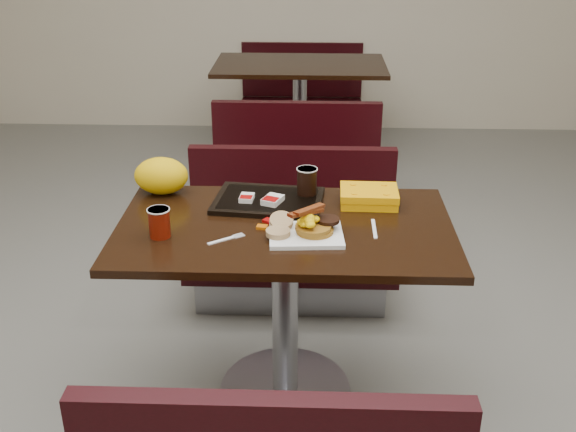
{
  "coord_description": "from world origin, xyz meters",
  "views": [
    {
      "loc": [
        0.09,
        -2.19,
        1.81
      ],
      "look_at": [
        0.01,
        -0.07,
        0.82
      ],
      "focal_mm": 42.63,
      "sensor_mm": 36.0,
      "label": 1
    }
  ],
  "objects_px": {
    "coffee_cup_far": "(307,181)",
    "paper_bag": "(161,176)",
    "bench_near_n": "(291,235)",
    "platter": "(306,235)",
    "fork": "(221,241)",
    "knife": "(374,229)",
    "bench_far_s": "(297,150)",
    "hashbrown_sleeve_right": "(273,200)",
    "tray": "(268,201)",
    "coffee_cup_near": "(159,223)",
    "bench_far_n": "(301,92)",
    "table_far": "(300,115)",
    "pancake_stack": "(315,228)",
    "clamshell": "(369,196)",
    "hashbrown_sleeve_left": "(247,198)",
    "table_near": "(285,314)"
  },
  "relations": [
    {
      "from": "bench_near_n",
      "to": "table_far",
      "type": "distance_m",
      "value": 1.9
    },
    {
      "from": "platter",
      "to": "fork",
      "type": "height_order",
      "value": "platter"
    },
    {
      "from": "bench_far_s",
      "to": "bench_far_n",
      "type": "bearing_deg",
      "value": 90.0
    },
    {
      "from": "bench_far_n",
      "to": "tray",
      "type": "bearing_deg",
      "value": -91.31
    },
    {
      "from": "coffee_cup_far",
      "to": "paper_bag",
      "type": "xyz_separation_m",
      "value": [
        -0.57,
        0.03,
        0.0
      ]
    },
    {
      "from": "pancake_stack",
      "to": "hashbrown_sleeve_right",
      "type": "height_order",
      "value": "same"
    },
    {
      "from": "bench_far_n",
      "to": "paper_bag",
      "type": "distance_m",
      "value": 3.1
    },
    {
      "from": "table_far",
      "to": "hashbrown_sleeve_left",
      "type": "xyz_separation_m",
      "value": [
        -0.15,
        -2.43,
        0.4
      ]
    },
    {
      "from": "knife",
      "to": "paper_bag",
      "type": "relative_size",
      "value": 0.72
    },
    {
      "from": "fork",
      "to": "clamshell",
      "type": "xyz_separation_m",
      "value": [
        0.52,
        0.33,
        0.03
      ]
    },
    {
      "from": "fork",
      "to": "clamshell",
      "type": "distance_m",
      "value": 0.62
    },
    {
      "from": "tray",
      "to": "hashbrown_sleeve_right",
      "type": "height_order",
      "value": "hashbrown_sleeve_right"
    },
    {
      "from": "platter",
      "to": "pancake_stack",
      "type": "xyz_separation_m",
      "value": [
        0.03,
        0.01,
        0.02
      ]
    },
    {
      "from": "table_near",
      "to": "paper_bag",
      "type": "relative_size",
      "value": 5.72
    },
    {
      "from": "hashbrown_sleeve_left",
      "to": "tray",
      "type": "bearing_deg",
      "value": 17.48
    },
    {
      "from": "table_far",
      "to": "paper_bag",
      "type": "xyz_separation_m",
      "value": [
        -0.5,
        -2.33,
        0.45
      ]
    },
    {
      "from": "platter",
      "to": "clamshell",
      "type": "bearing_deg",
      "value": 47.4
    },
    {
      "from": "bench_far_n",
      "to": "coffee_cup_far",
      "type": "xyz_separation_m",
      "value": [
        0.08,
        -3.06,
        0.46
      ]
    },
    {
      "from": "tray",
      "to": "hashbrown_sleeve_right",
      "type": "bearing_deg",
      "value": -57.76
    },
    {
      "from": "table_far",
      "to": "platter",
      "type": "xyz_separation_m",
      "value": [
        0.08,
        -2.69,
        0.38
      ]
    },
    {
      "from": "pancake_stack",
      "to": "clamshell",
      "type": "relative_size",
      "value": 0.6
    },
    {
      "from": "bench_far_s",
      "to": "coffee_cup_far",
      "type": "height_order",
      "value": "coffee_cup_far"
    },
    {
      "from": "bench_far_n",
      "to": "hashbrown_sleeve_left",
      "type": "bearing_deg",
      "value": -92.77
    },
    {
      "from": "coffee_cup_near",
      "to": "knife",
      "type": "relative_size",
      "value": 0.68
    },
    {
      "from": "coffee_cup_far",
      "to": "paper_bag",
      "type": "height_order",
      "value": "paper_bag"
    },
    {
      "from": "coffee_cup_near",
      "to": "tray",
      "type": "xyz_separation_m",
      "value": [
        0.35,
        0.29,
        -0.04
      ]
    },
    {
      "from": "coffee_cup_near",
      "to": "bench_far_s",
      "type": "bearing_deg",
      "value": 78.02
    },
    {
      "from": "table_near",
      "to": "tray",
      "type": "relative_size",
      "value": 2.97
    },
    {
      "from": "bench_far_s",
      "to": "hashbrown_sleeve_right",
      "type": "xyz_separation_m",
      "value": [
        -0.05,
        -1.75,
        0.42
      ]
    },
    {
      "from": "hashbrown_sleeve_right",
      "to": "hashbrown_sleeve_left",
      "type": "bearing_deg",
      "value": -168.63
    },
    {
      "from": "coffee_cup_near",
      "to": "fork",
      "type": "relative_size",
      "value": 0.75
    },
    {
      "from": "fork",
      "to": "knife",
      "type": "xyz_separation_m",
      "value": [
        0.53,
        0.11,
        -0.0
      ]
    },
    {
      "from": "tray",
      "to": "hashbrown_sleeve_left",
      "type": "height_order",
      "value": "hashbrown_sleeve_left"
    },
    {
      "from": "bench_far_s",
      "to": "coffee_cup_far",
      "type": "relative_size",
      "value": 9.62
    },
    {
      "from": "hashbrown_sleeve_left",
      "to": "knife",
      "type": "bearing_deg",
      "value": -17.63
    },
    {
      "from": "bench_near_n",
      "to": "platter",
      "type": "height_order",
      "value": "platter"
    },
    {
      "from": "coffee_cup_near",
      "to": "paper_bag",
      "type": "bearing_deg",
      "value": 100.45
    },
    {
      "from": "fork",
      "to": "table_far",
      "type": "bearing_deg",
      "value": 50.55
    },
    {
      "from": "bench_near_n",
      "to": "tray",
      "type": "height_order",
      "value": "tray"
    },
    {
      "from": "coffee_cup_near",
      "to": "hashbrown_sleeve_right",
      "type": "xyz_separation_m",
      "value": [
        0.37,
        0.26,
        -0.02
      ]
    },
    {
      "from": "pancake_stack",
      "to": "coffee_cup_far",
      "type": "xyz_separation_m",
      "value": [
        -0.03,
        0.32,
        0.04
      ]
    },
    {
      "from": "bench_far_n",
      "to": "hashbrown_sleeve_right",
      "type": "xyz_separation_m",
      "value": [
        -0.05,
        -3.15,
        0.42
      ]
    },
    {
      "from": "tray",
      "to": "hashbrown_sleeve_left",
      "type": "relative_size",
      "value": 5.88
    },
    {
      "from": "platter",
      "to": "hashbrown_sleeve_right",
      "type": "distance_m",
      "value": 0.28
    },
    {
      "from": "bench_far_n",
      "to": "knife",
      "type": "relative_size",
      "value": 6.65
    },
    {
      "from": "bench_far_n",
      "to": "clamshell",
      "type": "height_order",
      "value": "clamshell"
    },
    {
      "from": "bench_far_s",
      "to": "tray",
      "type": "relative_size",
      "value": 2.47
    },
    {
      "from": "bench_far_n",
      "to": "clamshell",
      "type": "relative_size",
      "value": 4.61
    },
    {
      "from": "fork",
      "to": "hashbrown_sleeve_right",
      "type": "distance_m",
      "value": 0.33
    },
    {
      "from": "pancake_stack",
      "to": "knife",
      "type": "height_order",
      "value": "pancake_stack"
    }
  ]
}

